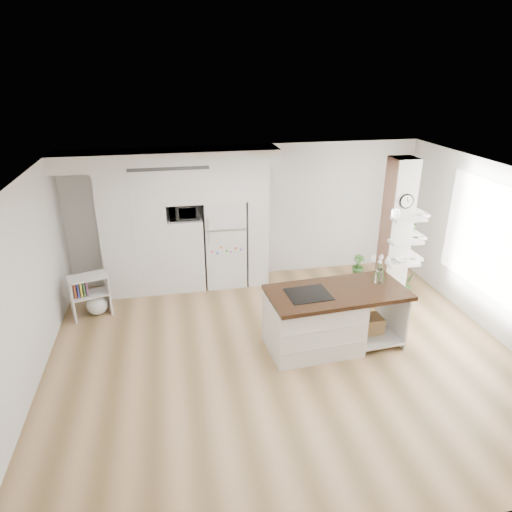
# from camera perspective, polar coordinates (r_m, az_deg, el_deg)

# --- Properties ---
(floor) EXTENTS (7.00, 6.00, 0.01)m
(floor) POSITION_cam_1_polar(r_m,az_deg,el_deg) (7.14, 3.39, -12.23)
(floor) COLOR tan
(floor) RESTS_ON ground
(room) EXTENTS (7.04, 6.04, 2.72)m
(room) POSITION_cam_1_polar(r_m,az_deg,el_deg) (6.26, 3.77, 1.81)
(room) COLOR white
(room) RESTS_ON ground
(cabinet_wall) EXTENTS (4.00, 0.71, 2.70)m
(cabinet_wall) POSITION_cam_1_polar(r_m,az_deg,el_deg) (8.70, -10.15, 5.16)
(cabinet_wall) COLOR white
(cabinet_wall) RESTS_ON floor
(refrigerator) EXTENTS (0.78, 0.69, 1.75)m
(refrigerator) POSITION_cam_1_polar(r_m,az_deg,el_deg) (8.98, -3.99, 1.76)
(refrigerator) COLOR silver
(refrigerator) RESTS_ON floor
(column) EXTENTS (0.69, 0.90, 2.70)m
(column) POSITION_cam_1_polar(r_m,az_deg,el_deg) (8.29, 17.76, 2.37)
(column) COLOR silver
(column) RESTS_ON floor
(window) EXTENTS (0.00, 2.40, 2.40)m
(window) POSITION_cam_1_polar(r_m,az_deg,el_deg) (8.20, 27.38, 1.72)
(window) COLOR white
(window) RESTS_ON room
(pendant_light) EXTENTS (0.12, 0.12, 0.10)m
(pendant_light) POSITION_cam_1_polar(r_m,az_deg,el_deg) (6.92, 17.31, 5.19)
(pendant_light) COLOR white
(pendant_light) RESTS_ON room
(kitchen_island) EXTENTS (2.18, 1.15, 1.52)m
(kitchen_island) POSITION_cam_1_polar(r_m,az_deg,el_deg) (7.12, 8.13, -7.81)
(kitchen_island) COLOR white
(kitchen_island) RESTS_ON floor
(bookshelf) EXTENTS (0.72, 0.54, 0.76)m
(bookshelf) POSITION_cam_1_polar(r_m,az_deg,el_deg) (8.49, -19.76, -4.98)
(bookshelf) COLOR white
(bookshelf) RESTS_ON floor
(floor_plant_a) EXTENTS (0.32, 0.29, 0.49)m
(floor_plant_a) POSITION_cam_1_polar(r_m,az_deg,el_deg) (9.10, 18.27, -3.44)
(floor_plant_a) COLOR #38692A
(floor_plant_a) RESTS_ON floor
(floor_plant_b) EXTENTS (0.28, 0.28, 0.44)m
(floor_plant_b) POSITION_cam_1_polar(r_m,az_deg,el_deg) (9.78, 12.65, -1.11)
(floor_plant_b) COLOR #38692A
(floor_plant_b) RESTS_ON floor
(microwave) EXTENTS (0.54, 0.37, 0.30)m
(microwave) POSITION_cam_1_polar(r_m,az_deg,el_deg) (8.65, -9.02, 5.56)
(microwave) COLOR #2D2D2D
(microwave) RESTS_ON cabinet_wall
(shelf_plant) EXTENTS (0.27, 0.23, 0.30)m
(shelf_plant) POSITION_cam_1_polar(r_m,az_deg,el_deg) (8.49, 18.87, 3.96)
(shelf_plant) COLOR #38692A
(shelf_plant) RESTS_ON column
(decor_bowl) EXTENTS (0.22, 0.22, 0.05)m
(decor_bowl) POSITION_cam_1_polar(r_m,az_deg,el_deg) (8.19, 17.73, -0.51)
(decor_bowl) COLOR white
(decor_bowl) RESTS_ON column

